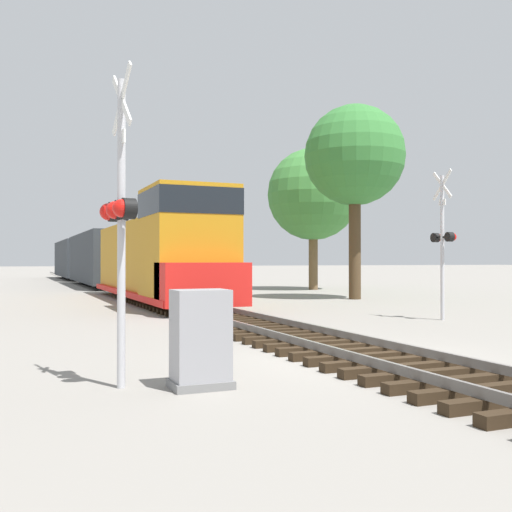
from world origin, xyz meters
TOP-DOWN VIEW (x-y plane):
  - ground_plane at (0.00, 0.00)m, footprint 400.00×400.00m
  - rail_track_bed at (0.00, -0.00)m, footprint 2.60×160.00m
  - freight_train at (0.00, 34.26)m, footprint 3.06×51.55m
  - crossing_signal_near at (-4.62, -0.83)m, footprint 0.42×1.01m
  - crossing_signal_far at (6.50, 5.45)m, footprint 0.35×1.01m
  - relay_cabinet at (-3.52, -1.27)m, footprint 0.88×0.66m
  - tree_far_right at (9.37, 15.25)m, footprint 4.87×4.87m
  - tree_mid_background at (11.96, 24.43)m, footprint 5.91×5.91m

SIDE VIEW (x-z plane):
  - ground_plane at x=0.00m, z-range 0.00..0.00m
  - rail_track_bed at x=0.00m, z-range -0.02..0.29m
  - relay_cabinet at x=-3.52m, z-range -0.01..1.43m
  - freight_train at x=0.00m, z-range -0.28..4.29m
  - crossing_signal_far at x=6.50m, z-range 0.20..4.91m
  - crossing_signal_near at x=-4.62m, z-range 0.22..4.90m
  - tree_mid_background at x=11.96m, z-range 1.57..10.66m
  - tree_far_right at x=9.37m, z-range 2.21..11.62m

